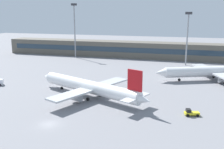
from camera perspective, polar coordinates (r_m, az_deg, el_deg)
ground_plane at (r=97.66m, az=-1.86°, el=-1.59°), size 400.00×400.00×0.00m
terminal_building at (r=151.76m, az=5.02°, el=5.43°), size 157.76×12.13×9.00m
airplane_near at (r=79.48m, az=-5.19°, el=-2.65°), size 41.46×29.81×10.81m
airplane_mid at (r=106.31m, az=20.93°, el=0.62°), size 42.17×30.36×11.04m
baggage_tug_yellow at (r=68.69m, az=16.84°, el=-7.97°), size 3.88×2.60×1.75m
floodlight_tower_west at (r=151.38m, az=-8.16°, el=10.17°), size 3.20×0.80×30.29m
floodlight_tower_east at (r=131.49m, az=16.13°, el=8.29°), size 3.20×0.80×25.59m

